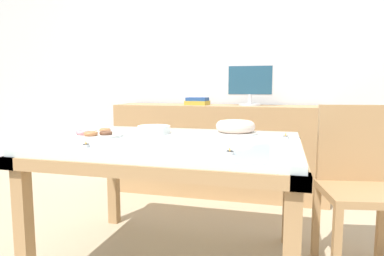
{
  "coord_description": "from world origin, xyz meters",
  "views": [
    {
      "loc": [
        0.6,
        -1.84,
        1.04
      ],
      "look_at": [
        0.09,
        0.07,
        0.81
      ],
      "focal_mm": 32.0,
      "sensor_mm": 36.0,
      "label": 1
    }
  ],
  "objects_px": {
    "pastry_platter": "(95,134)",
    "tealight_right_edge": "(286,137)",
    "plate_stack": "(154,130)",
    "tealight_left_edge": "(86,145)",
    "book_stack": "(197,101)",
    "computer_monitor": "(250,85)",
    "cake_chocolate_round": "(235,127)",
    "tealight_near_front": "(230,152)",
    "chair": "(358,180)"
  },
  "relations": [
    {
      "from": "pastry_platter",
      "to": "tealight_right_edge",
      "type": "relative_size",
      "value": 8.52
    },
    {
      "from": "tealight_near_front",
      "to": "book_stack",
      "type": "bearing_deg",
      "value": 108.58
    },
    {
      "from": "plate_stack",
      "to": "tealight_left_edge",
      "type": "relative_size",
      "value": 5.25
    },
    {
      "from": "tealight_left_edge",
      "to": "computer_monitor",
      "type": "bearing_deg",
      "value": 70.18
    },
    {
      "from": "computer_monitor",
      "to": "tealight_left_edge",
      "type": "xyz_separation_m",
      "value": [
        -0.63,
        -1.75,
        -0.3
      ]
    },
    {
      "from": "computer_monitor",
      "to": "tealight_left_edge",
      "type": "bearing_deg",
      "value": -109.82
    },
    {
      "from": "tealight_left_edge",
      "to": "tealight_right_edge",
      "type": "bearing_deg",
      "value": 29.75
    },
    {
      "from": "chair",
      "to": "tealight_right_edge",
      "type": "bearing_deg",
      "value": -175.75
    },
    {
      "from": "book_stack",
      "to": "tealight_right_edge",
      "type": "height_order",
      "value": "book_stack"
    },
    {
      "from": "pastry_platter",
      "to": "cake_chocolate_round",
      "type": "bearing_deg",
      "value": 21.82
    },
    {
      "from": "tealight_right_edge",
      "to": "chair",
      "type": "bearing_deg",
      "value": 4.25
    },
    {
      "from": "tealight_near_front",
      "to": "tealight_right_edge",
      "type": "bearing_deg",
      "value": 66.2
    },
    {
      "from": "chair",
      "to": "tealight_right_edge",
      "type": "distance_m",
      "value": 0.47
    },
    {
      "from": "pastry_platter",
      "to": "plate_stack",
      "type": "xyz_separation_m",
      "value": [
        0.3,
        0.21,
        0.01
      ]
    },
    {
      "from": "tealight_near_front",
      "to": "tealight_left_edge",
      "type": "bearing_deg",
      "value": -179.79
    },
    {
      "from": "computer_monitor",
      "to": "tealight_right_edge",
      "type": "height_order",
      "value": "computer_monitor"
    },
    {
      "from": "book_stack",
      "to": "plate_stack",
      "type": "distance_m",
      "value": 1.2
    },
    {
      "from": "tealight_left_edge",
      "to": "chair",
      "type": "bearing_deg",
      "value": 22.99
    },
    {
      "from": "chair",
      "to": "book_stack",
      "type": "bearing_deg",
      "value": 136.27
    },
    {
      "from": "computer_monitor",
      "to": "plate_stack",
      "type": "height_order",
      "value": "computer_monitor"
    },
    {
      "from": "cake_chocolate_round",
      "to": "plate_stack",
      "type": "relative_size",
      "value": 1.33
    },
    {
      "from": "cake_chocolate_round",
      "to": "tealight_right_edge",
      "type": "height_order",
      "value": "cake_chocolate_round"
    },
    {
      "from": "pastry_platter",
      "to": "tealight_near_front",
      "type": "height_order",
      "value": "pastry_platter"
    },
    {
      "from": "computer_monitor",
      "to": "pastry_platter",
      "type": "distance_m",
      "value": 1.64
    },
    {
      "from": "computer_monitor",
      "to": "book_stack",
      "type": "bearing_deg",
      "value": 179.84
    },
    {
      "from": "cake_chocolate_round",
      "to": "plate_stack",
      "type": "distance_m",
      "value": 0.52
    },
    {
      "from": "pastry_platter",
      "to": "tealight_right_edge",
      "type": "bearing_deg",
      "value": 9.66
    },
    {
      "from": "pastry_platter",
      "to": "plate_stack",
      "type": "height_order",
      "value": "plate_stack"
    },
    {
      "from": "book_stack",
      "to": "tealight_left_edge",
      "type": "relative_size",
      "value": 5.66
    },
    {
      "from": "book_stack",
      "to": "tealight_right_edge",
      "type": "bearing_deg",
      "value": -55.55
    },
    {
      "from": "plate_stack",
      "to": "tealight_left_edge",
      "type": "height_order",
      "value": "plate_stack"
    },
    {
      "from": "pastry_platter",
      "to": "computer_monitor",
      "type": "bearing_deg",
      "value": 60.36
    },
    {
      "from": "tealight_right_edge",
      "to": "tealight_near_front",
      "type": "relative_size",
      "value": 1.0
    },
    {
      "from": "book_stack",
      "to": "tealight_near_front",
      "type": "relative_size",
      "value": 5.66
    },
    {
      "from": "cake_chocolate_round",
      "to": "plate_stack",
      "type": "height_order",
      "value": "cake_chocolate_round"
    },
    {
      "from": "pastry_platter",
      "to": "chair",
      "type": "bearing_deg",
      "value": 8.24
    },
    {
      "from": "tealight_right_edge",
      "to": "tealight_near_front",
      "type": "height_order",
      "value": "same"
    },
    {
      "from": "tealight_right_edge",
      "to": "tealight_left_edge",
      "type": "distance_m",
      "value": 1.1
    },
    {
      "from": "chair",
      "to": "tealight_near_front",
      "type": "relative_size",
      "value": 23.5
    },
    {
      "from": "book_stack",
      "to": "tealight_right_edge",
      "type": "xyz_separation_m",
      "value": [
        0.83,
        -1.21,
        -0.15
      ]
    },
    {
      "from": "tealight_near_front",
      "to": "pastry_platter",
      "type": "bearing_deg",
      "value": 158.11
    },
    {
      "from": "chair",
      "to": "cake_chocolate_round",
      "type": "distance_m",
      "value": 0.77
    },
    {
      "from": "chair",
      "to": "pastry_platter",
      "type": "height_order",
      "value": "chair"
    },
    {
      "from": "book_stack",
      "to": "tealight_right_edge",
      "type": "relative_size",
      "value": 5.66
    },
    {
      "from": "cake_chocolate_round",
      "to": "pastry_platter",
      "type": "xyz_separation_m",
      "value": [
        -0.81,
        -0.32,
        -0.03
      ]
    },
    {
      "from": "book_stack",
      "to": "tealight_left_edge",
      "type": "height_order",
      "value": "book_stack"
    },
    {
      "from": "tealight_left_edge",
      "to": "tealight_near_front",
      "type": "bearing_deg",
      "value": 0.21
    },
    {
      "from": "computer_monitor",
      "to": "book_stack",
      "type": "relative_size",
      "value": 1.87
    },
    {
      "from": "computer_monitor",
      "to": "tealight_near_front",
      "type": "relative_size",
      "value": 10.6
    },
    {
      "from": "cake_chocolate_round",
      "to": "book_stack",
      "type": "bearing_deg",
      "value": 115.83
    }
  ]
}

